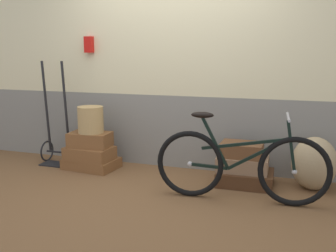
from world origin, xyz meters
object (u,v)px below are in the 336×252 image
Objects in this scene: suitcase_2 at (90,140)px; suitcase_4 at (243,164)px; suitcase_0 at (92,163)px; bicycle at (240,165)px; suitcase_1 at (90,153)px; wicker_basket at (91,120)px; suitcase_5 at (242,150)px; suitcase_3 at (245,178)px; luggage_trolley at (57,139)px; burlap_sack at (314,163)px.

suitcase_4 is (1.84, 0.02, -0.14)m from suitcase_2.
suitcase_4 is (1.85, 0.00, 0.17)m from suitcase_0.
suitcase_4 is 0.33× the size of bicycle.
suitcase_4 is at bearing 94.28° from bicycle.
wicker_basket is (0.02, 0.02, 0.41)m from suitcase_1.
wicker_basket reaches higher than suitcase_5.
suitcase_2 is (0.00, 0.02, 0.17)m from suitcase_1.
bicycle reaches higher than suitcase_5.
suitcase_3 is 1.34× the size of suitcase_5.
wicker_basket is (-1.81, -0.03, 0.23)m from suitcase_5.
suitcase_5 is 0.50m from bicycle.
luggage_trolley reaches higher than wicker_basket.
suitcase_2 is 1.85m from suitcase_4.
suitcase_3 is 0.45× the size of luggage_trolley.
suitcase_1 reaches higher than suitcase_3.
suitcase_5 reaches higher than suitcase_3.
wicker_basket reaches higher than suitcase_1.
burlap_sack is at bearing 5.67° from suitcase_5.
suitcase_3 is at bearing -173.80° from burlap_sack.
wicker_basket is 0.64m from luggage_trolley.
suitcase_2 reaches higher than suitcase_3.
suitcase_2 is 0.38× the size of luggage_trolley.
suitcase_2 is at bearing -74.29° from suitcase_0.
suitcase_5 is at bearing 0.87° from wicker_basket.
luggage_trolley is (-0.54, 0.09, -0.05)m from suitcase_2.
wicker_basket is 2.57m from burlap_sack.
bicycle is (2.42, -0.56, 0.03)m from luggage_trolley.
suitcase_0 is 1.07× the size of suitcase_3.
suitcase_0 is 1.88m from suitcase_3.
suitcase_2 is at bearing -178.83° from suitcase_5.
bicycle is (1.88, -0.47, -0.01)m from suitcase_2.
suitcase_0 is at bearing 178.75° from suitcase_4.
suitcase_5 is 1.38× the size of wicker_basket.
bicycle is at bearing -9.04° from suitcase_1.
suitcase_1 is at bearing 166.51° from bicycle.
suitcase_1 is at bearing -80.71° from suitcase_0.
suitcase_3 is (1.88, -0.00, 0.02)m from suitcase_0.
burlap_sack is (0.72, 0.07, 0.05)m from suitcase_4.
suitcase_1 is at bearing -178.12° from suitcase_5.
luggage_trolley is at bearing 177.01° from suitcase_3.
bicycle is (-0.69, -0.56, 0.07)m from burlap_sack.
suitcase_2 is 0.91× the size of suitcase_4.
wicker_basket is at bearing 179.43° from suitcase_3.
suitcase_5 reaches higher than suitcase_4.
suitcase_5 is 2.37m from luggage_trolley.
burlap_sack is 0.34× the size of bicycle.
burlap_sack is at bearing 2.12° from wicker_basket.
suitcase_5 reaches higher than suitcase_0.
suitcase_5 is at bearing 5.85° from suitcase_1.
suitcase_2 is at bearing 179.26° from suitcase_3.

